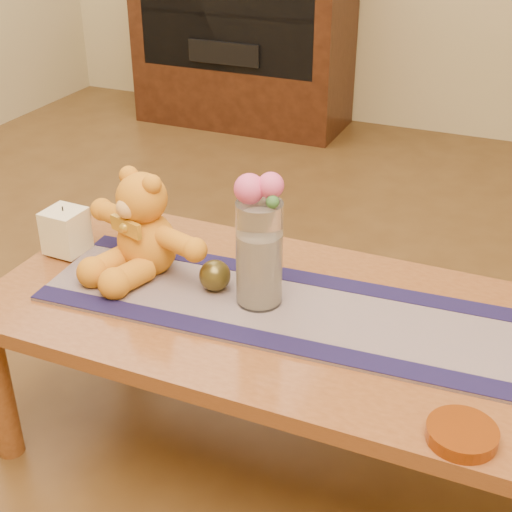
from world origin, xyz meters
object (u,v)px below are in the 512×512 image
at_px(glass_vase, 259,254).
at_px(amber_dish, 462,434).
at_px(bronze_ball, 215,275).
at_px(teddy_bear, 146,223).
at_px(pillar_candle, 66,231).

xyz_separation_m(glass_vase, amber_dish, (0.53, -0.28, -0.12)).
bearing_deg(bronze_ball, teddy_bear, 171.77).
bearing_deg(amber_dish, pillar_candle, 164.29).
relative_size(teddy_bear, glass_vase, 1.46).
bearing_deg(glass_vase, bronze_ball, 176.96).
bearing_deg(amber_dish, glass_vase, 151.94).
xyz_separation_m(teddy_bear, glass_vase, (0.33, -0.04, 0.00)).
bearing_deg(teddy_bear, bronze_ball, 9.01).
xyz_separation_m(pillar_candle, glass_vase, (0.58, -0.03, 0.07)).
bearing_deg(teddy_bear, pillar_candle, -161.27).
relative_size(teddy_bear, bronze_ball, 4.83).
height_order(pillar_candle, bronze_ball, pillar_candle).
height_order(glass_vase, amber_dish, glass_vase).
relative_size(glass_vase, bronze_ball, 3.32).
relative_size(teddy_bear, pillar_candle, 3.19).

